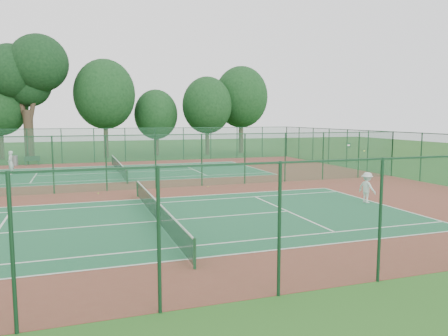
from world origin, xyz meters
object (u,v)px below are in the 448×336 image
at_px(player_far, 11,163).
at_px(bench, 32,161).
at_px(big_tree, 27,71).
at_px(player_near, 367,188).
at_px(trash_bin, 15,161).

height_order(player_far, bench, player_far).
bearing_deg(big_tree, bench, -84.12).
relative_size(player_near, trash_bin, 1.72).
xyz_separation_m(player_near, bench, (-18.67, 25.76, -0.38)).
height_order(trash_bin, bench, trash_bin).
bearing_deg(trash_bin, big_tree, 80.69).
xyz_separation_m(player_near, big_tree, (-19.28, 31.65, 8.55)).
distance_m(player_far, trash_bin, 6.90).
relative_size(player_far, trash_bin, 1.96).
distance_m(bench, big_tree, 10.71).
height_order(player_near, bench, player_near).
relative_size(bench, big_tree, 0.11).
bearing_deg(player_near, player_far, 31.95).
bearing_deg(bench, player_near, -60.38).
xyz_separation_m(player_near, trash_bin, (-20.20, 26.04, -0.35)).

